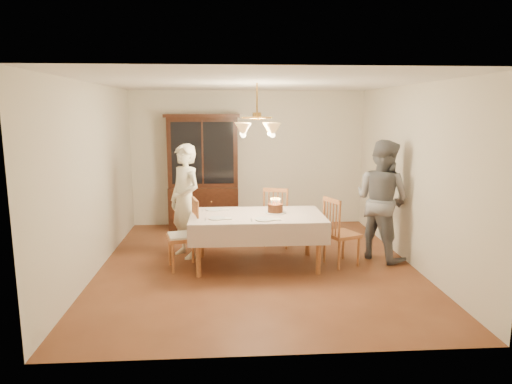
{
  "coord_description": "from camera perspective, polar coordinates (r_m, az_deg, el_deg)",
  "views": [
    {
      "loc": [
        -0.44,
        -6.35,
        2.24
      ],
      "look_at": [
        0.0,
        0.2,
        1.05
      ],
      "focal_mm": 32.0,
      "sensor_mm": 36.0,
      "label": 1
    }
  ],
  "objects": [
    {
      "name": "elderly_woman",
      "position": [
        7.01,
        -8.84,
        -1.13
      ],
      "size": [
        0.72,
        0.76,
        1.74
      ],
      "primitive_type": "imported",
      "rotation": [
        0.0,
        0.0,
        -0.91
      ],
      "color": "white",
      "rests_on": "ground"
    },
    {
      "name": "chair_far_side",
      "position": [
        7.58,
        2.7,
        -3.46
      ],
      "size": [
        0.55,
        0.53,
        1.0
      ],
      "color": "#99552C",
      "rests_on": "ground"
    },
    {
      "name": "ground",
      "position": [
        6.75,
        0.11,
        -9.11
      ],
      "size": [
        5.0,
        5.0,
        0.0
      ],
      "primitive_type": "plane",
      "color": "brown",
      "rests_on": "ground"
    },
    {
      "name": "place_setting_near_right",
      "position": [
        6.22,
        1.16,
        -3.43
      ],
      "size": [
        0.41,
        0.26,
        0.02
      ],
      "color": "white",
      "rests_on": "dining_table"
    },
    {
      "name": "chair_right_end",
      "position": [
        6.77,
        10.58,
        -5.31
      ],
      "size": [
        0.55,
        0.57,
        1.0
      ],
      "color": "#99552C",
      "rests_on": "ground"
    },
    {
      "name": "room_shell",
      "position": [
        6.4,
        0.12,
        4.37
      ],
      "size": [
        5.0,
        5.0,
        5.0
      ],
      "color": "white",
      "rests_on": "ground"
    },
    {
      "name": "chandelier",
      "position": [
        6.38,
        0.12,
        7.9
      ],
      "size": [
        0.62,
        0.62,
        0.73
      ],
      "color": "#BF8C3F",
      "rests_on": "ground"
    },
    {
      "name": "place_setting_near_left",
      "position": [
        6.3,
        -4.79,
        -3.31
      ],
      "size": [
        0.37,
        0.23,
        0.02
      ],
      "color": "white",
      "rests_on": "dining_table"
    },
    {
      "name": "adult_in_grey",
      "position": [
        7.1,
        15.43,
        -0.97
      ],
      "size": [
        1.08,
        1.11,
        1.81
      ],
      "primitive_type": "imported",
      "rotation": [
        0.0,
        0.0,
        2.23
      ],
      "color": "slate",
      "rests_on": "ground"
    },
    {
      "name": "china_hutch",
      "position": [
        8.7,
        -6.59,
        2.27
      ],
      "size": [
        1.38,
        0.54,
        2.16
      ],
      "color": "black",
      "rests_on": "ground"
    },
    {
      "name": "dining_table",
      "position": [
        6.56,
        0.12,
        -3.47
      ],
      "size": [
        1.9,
        1.1,
        0.76
      ],
      "color": "#99552C",
      "rests_on": "ground"
    },
    {
      "name": "place_setting_far_left",
      "position": [
        6.87,
        -5.16,
        -2.17
      ],
      "size": [
        0.4,
        0.26,
        0.02
      ],
      "color": "white",
      "rests_on": "dining_table"
    },
    {
      "name": "birthday_cake",
      "position": [
        6.63,
        2.43,
        -2.1
      ],
      "size": [
        0.3,
        0.3,
        0.22
      ],
      "color": "white",
      "rests_on": "dining_table"
    },
    {
      "name": "chair_left_end",
      "position": [
        6.58,
        -9.07,
        -5.61
      ],
      "size": [
        0.51,
        0.53,
        1.0
      ],
      "color": "#99552C",
      "rests_on": "ground"
    }
  ]
}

